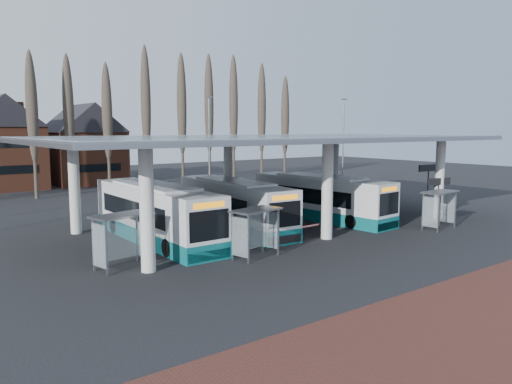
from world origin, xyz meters
TOP-DOWN VIEW (x-y plane):
  - ground at (0.00, 0.00)m, footprint 140.00×140.00m
  - station_canopy at (0.00, 8.00)m, footprint 32.00×16.00m
  - poplar_row at (0.00, 33.00)m, footprint 45.10×1.10m
  - lamp_post_b at (6.00, 26.00)m, footprint 0.80×0.16m
  - lamp_post_c at (20.00, 20.00)m, footprint 0.80×0.16m
  - bus_0 at (-8.78, 8.44)m, footprint 2.74×12.57m
  - bus_1 at (-2.77, 8.72)m, footprint 3.60×12.23m
  - bus_2 at (4.46, 7.70)m, footprint 3.59×12.15m
  - shelter_0 at (-12.76, 3.94)m, footprint 3.12×1.98m
  - shelter_1 at (-6.33, 1.60)m, footprint 3.06×1.97m
  - shelter_2 at (8.30, 0.18)m, footprint 2.93×1.68m
  - info_sign_0 at (11.65, 2.33)m, footprint 2.05×0.69m
  - info_sign_1 at (17.23, 7.00)m, footprint 2.45×0.41m
  - barrier at (-1.25, 3.03)m, footprint 2.02×0.57m

SIDE VIEW (x-z plane):
  - ground at x=0.00m, z-range 0.00..0.00m
  - barrier at x=-1.25m, z-range 0.28..1.29m
  - bus_2 at x=4.46m, z-range -0.10..3.23m
  - bus_1 at x=-2.77m, z-range -0.10..3.25m
  - bus_0 at x=-8.78m, z-range -0.10..3.39m
  - shelter_2 at x=8.30m, z-range 0.59..3.20m
  - shelter_1 at x=-6.33m, z-range 0.60..3.22m
  - shelter_0 at x=-12.76m, z-range 0.61..3.30m
  - info_sign_0 at x=11.65m, z-range 1.06..4.19m
  - info_sign_1 at x=17.23m, z-range 1.24..4.89m
  - lamp_post_b at x=6.00m, z-range 0.25..10.42m
  - lamp_post_c at x=20.00m, z-range 0.25..10.42m
  - station_canopy at x=0.00m, z-range 2.51..8.85m
  - poplar_row at x=0.00m, z-range 1.53..16.03m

